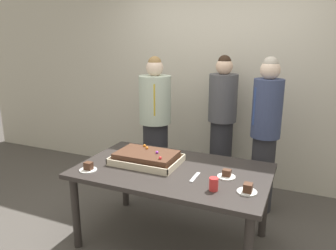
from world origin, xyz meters
name	(u,v)px	position (x,y,z in m)	size (l,w,h in m)	color
ground_plane	(172,241)	(0.00, 0.00, 0.00)	(12.00, 12.00, 0.00)	#4C4742
interior_back_panel	(222,66)	(0.00, 1.60, 1.50)	(8.00, 0.12, 3.00)	beige
party_table	(173,177)	(0.00, 0.00, 0.64)	(1.66, 1.00, 0.72)	#2D2826
sheet_cake	(147,158)	(-0.27, 0.04, 0.77)	(0.61, 0.41, 0.13)	beige
plated_slice_near_left	(88,168)	(-0.65, -0.33, 0.75)	(0.15, 0.15, 0.08)	white
plated_slice_near_right	(247,190)	(0.69, -0.20, 0.75)	(0.15, 0.15, 0.08)	white
plated_slice_far_left	(227,175)	(0.48, 0.01, 0.74)	(0.15, 0.15, 0.07)	white
drink_cup_nearest	(214,184)	(0.44, -0.26, 0.77)	(0.07, 0.07, 0.10)	red
cake_server_utensil	(195,177)	(0.24, -0.10, 0.72)	(0.03, 0.20, 0.01)	silver
person_serving_front	(222,123)	(0.12, 1.22, 0.86)	(0.33, 0.33, 1.65)	#28282D
person_green_shirt_behind	(265,133)	(0.66, 0.92, 0.87)	(0.30, 0.30, 1.66)	#28282D
person_striped_tie_right	(155,125)	(-0.59, 0.87, 0.84)	(0.37, 0.37, 1.64)	#28282D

